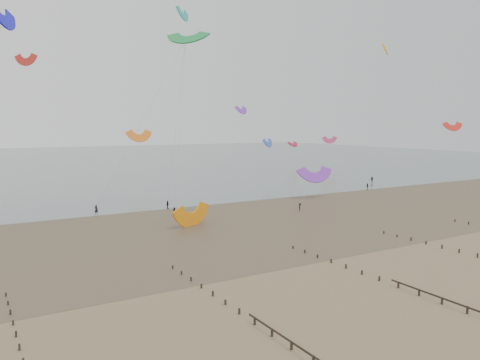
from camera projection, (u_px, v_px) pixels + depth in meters
name	position (u px, v px, depth m)	size (l,w,h in m)	color
ground	(329.00, 277.00, 52.94)	(500.00, 500.00, 0.00)	brown
sea_and_shore	(176.00, 225.00, 80.30)	(500.00, 665.00, 0.03)	#475654
kitesurfer_lead	(96.00, 210.00, 90.21)	(0.69, 0.45, 1.88)	black
kitesurfers	(274.00, 196.00, 107.96)	(128.18, 28.00, 1.73)	black
grounded_kite	(193.00, 225.00, 80.37)	(7.71, 4.04, 5.88)	orange
kites_airborne	(62.00, 102.00, 121.14)	(248.11, 122.00, 43.68)	red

